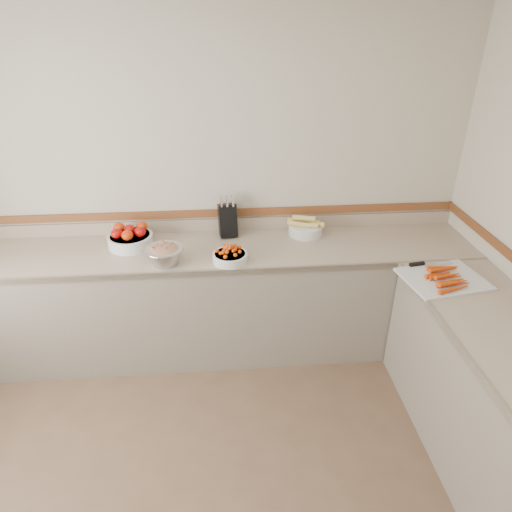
{
  "coord_description": "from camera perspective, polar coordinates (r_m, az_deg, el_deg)",
  "views": [
    {
      "loc": [
        0.12,
        -1.32,
        2.45
      ],
      "look_at": [
        0.35,
        1.35,
        1.0
      ],
      "focal_mm": 32.0,
      "sensor_mm": 36.0,
      "label": 1
    }
  ],
  "objects": [
    {
      "name": "tomato_bowl",
      "position": [
        3.5,
        -15.45,
        2.24
      ],
      "size": [
        0.33,
        0.33,
        0.16
      ],
      "color": "silver",
      "rests_on": "counter_back"
    },
    {
      "name": "back_wall",
      "position": [
        3.52,
        -6.67,
        9.13
      ],
      "size": [
        4.0,
        0.0,
        4.0
      ],
      "primitive_type": "plane",
      "rotation": [
        1.57,
        0.0,
        0.0
      ],
      "color": "#B5AB95",
      "rests_on": "ground_plane"
    },
    {
      "name": "cherry_tomato_bowl",
      "position": [
        3.17,
        -3.27,
        0.04
      ],
      "size": [
        0.25,
        0.25,
        0.13
      ],
      "color": "silver",
      "rests_on": "counter_back"
    },
    {
      "name": "rhubarb_bowl",
      "position": [
        3.18,
        -11.36,
        0.22
      ],
      "size": [
        0.27,
        0.27,
        0.15
      ],
      "color": "#B2B2BA",
      "rests_on": "counter_back"
    },
    {
      "name": "cutting_board",
      "position": [
        3.2,
        22.45,
        -2.56
      ],
      "size": [
        0.56,
        0.47,
        0.07
      ],
      "color": "silver",
      "rests_on": "counter_right"
    },
    {
      "name": "knife_block",
      "position": [
        3.52,
        -3.56,
        4.59
      ],
      "size": [
        0.15,
        0.18,
        0.33
      ],
      "color": "black",
      "rests_on": "counter_back"
    },
    {
      "name": "corn_bowl",
      "position": [
        3.58,
        6.2,
        3.57
      ],
      "size": [
        0.29,
        0.27,
        0.16
      ],
      "color": "silver",
      "rests_on": "counter_back"
    },
    {
      "name": "counter_back",
      "position": [
        3.61,
        -6.01,
        -5.39
      ],
      "size": [
        4.0,
        0.65,
        1.08
      ],
      "color": "gray",
      "rests_on": "ground_plane"
    }
  ]
}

